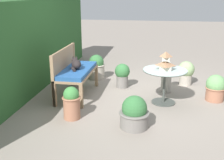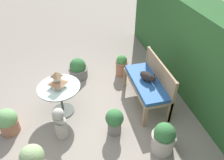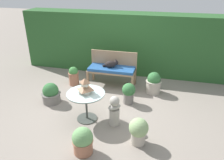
# 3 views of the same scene
# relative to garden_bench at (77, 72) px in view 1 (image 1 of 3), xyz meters

# --- Properties ---
(ground) EXTENTS (30.00, 30.00, 0.00)m
(ground) POSITION_rel_garden_bench_xyz_m (0.14, -1.22, -0.47)
(ground) COLOR gray
(foliage_hedge_back) EXTENTS (6.40, 0.79, 1.82)m
(foliage_hedge_back) POSITION_rel_garden_bench_xyz_m (0.14, 1.21, 0.44)
(foliage_hedge_back) COLOR #285628
(foliage_hedge_back) RESTS_ON ground
(garden_bench) EXTENTS (1.29, 0.55, 0.55)m
(garden_bench) POSITION_rel_garden_bench_xyz_m (0.00, 0.00, 0.00)
(garden_bench) COLOR #937556
(garden_bench) RESTS_ON ground
(bench_backrest) EXTENTS (1.29, 0.06, 0.93)m
(bench_backrest) POSITION_rel_garden_bench_xyz_m (0.00, 0.25, 0.20)
(bench_backrest) COLOR #937556
(bench_backrest) RESTS_ON ground
(cat) EXTENTS (0.43, 0.29, 0.22)m
(cat) POSITION_rel_garden_bench_xyz_m (-0.01, 0.01, 0.17)
(cat) COLOR black
(cat) RESTS_ON garden_bench
(patio_table) EXTENTS (0.79, 0.79, 0.63)m
(patio_table) POSITION_rel_garden_bench_xyz_m (-0.13, -1.67, 0.03)
(patio_table) COLOR #424742
(patio_table) RESTS_ON ground
(pagoda_birdhouse) EXTENTS (0.28, 0.28, 0.33)m
(pagoda_birdhouse) POSITION_rel_garden_bench_xyz_m (-0.13, -1.67, 0.31)
(pagoda_birdhouse) COLOR beige
(pagoda_birdhouse) RESTS_ON patio_table
(garden_bust) EXTENTS (0.31, 0.32, 0.66)m
(garden_bust) POSITION_rel_garden_bench_xyz_m (0.49, -1.72, -0.14)
(garden_bust) COLOR #A39E93
(garden_bust) RESTS_ON ground
(potted_plant_table_near) EXTENTS (0.41, 0.41, 0.57)m
(potted_plant_table_near) POSITION_rel_garden_bench_xyz_m (1.15, -0.13, -0.19)
(potted_plant_table_near) COLOR #ADA393
(potted_plant_table_near) RESTS_ON ground
(potted_plant_bench_right) EXTENTS (0.32, 0.32, 0.52)m
(potted_plant_bench_right) POSITION_rel_garden_bench_xyz_m (0.62, -0.80, -0.18)
(potted_plant_bench_right) COLOR slate
(potted_plant_bench_right) RESTS_ON ground
(potted_plant_patio_mid) EXTENTS (0.36, 0.36, 0.52)m
(potted_plant_patio_mid) POSITION_rel_garden_bench_xyz_m (1.04, -2.15, -0.19)
(potted_plant_patio_mid) COLOR #ADA393
(potted_plant_patio_mid) RESTS_ON ground
(potted_plant_table_far) EXTENTS (0.46, 0.46, 0.50)m
(potted_plant_table_far) POSITION_rel_garden_bench_xyz_m (-1.20, -1.22, -0.24)
(potted_plant_table_far) COLOR slate
(potted_plant_table_far) RESTS_ON ground
(potted_plant_path_edge) EXTENTS (0.36, 0.36, 0.50)m
(potted_plant_path_edge) POSITION_rel_garden_bench_xyz_m (0.15, -2.62, -0.22)
(potted_plant_path_edge) COLOR #9E664C
(potted_plant_path_edge) RESTS_ON ground
(potted_plant_hedge_corner) EXTENTS (0.30, 0.30, 0.53)m
(potted_plant_hedge_corner) POSITION_rel_garden_bench_xyz_m (-1.04, -0.20, -0.20)
(potted_plant_hedge_corner) COLOR #9E664C
(potted_plant_hedge_corner) RESTS_ON ground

